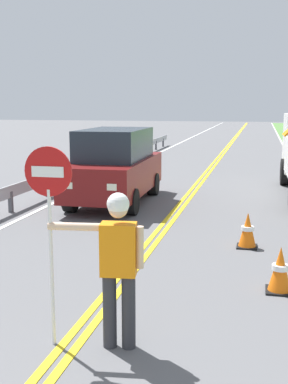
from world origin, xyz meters
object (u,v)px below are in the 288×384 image
object	(u,v)px
flagger_worker	(118,261)
traffic_cone_mid	(248,231)
oncoming_suv_nearest	(115,166)
stop_sign_paddle	(49,202)
traffic_cone_lead	(280,270)

from	to	relation	value
flagger_worker	traffic_cone_mid	distance (m)	4.71
flagger_worker	oncoming_suv_nearest	xyz separation A→B (m)	(-2.46, 8.14, 0.01)
flagger_worker	traffic_cone_mid	size ratio (longest dim) A/B	2.61
stop_sign_paddle	oncoming_suv_nearest	distance (m)	8.44
stop_sign_paddle	traffic_cone_mid	distance (m)	5.21
flagger_worker	traffic_cone_mid	world-z (taller)	flagger_worker
traffic_cone_lead	traffic_cone_mid	xyz separation A→B (m)	(-0.54, 2.27, 0.00)
flagger_worker	stop_sign_paddle	world-z (taller)	stop_sign_paddle
flagger_worker	traffic_cone_mid	xyz separation A→B (m)	(1.34, 4.46, -0.71)
flagger_worker	traffic_cone_lead	world-z (taller)	flagger_worker
flagger_worker	traffic_cone_lead	distance (m)	2.97
oncoming_suv_nearest	traffic_cone_mid	xyz separation A→B (m)	(3.80, -3.68, -0.72)
flagger_worker	stop_sign_paddle	xyz separation A→B (m)	(-0.76, -0.10, 0.66)
oncoming_suv_nearest	traffic_cone_lead	bearing A→B (deg)	-53.84
flagger_worker	traffic_cone_lead	size ratio (longest dim) A/B	2.61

